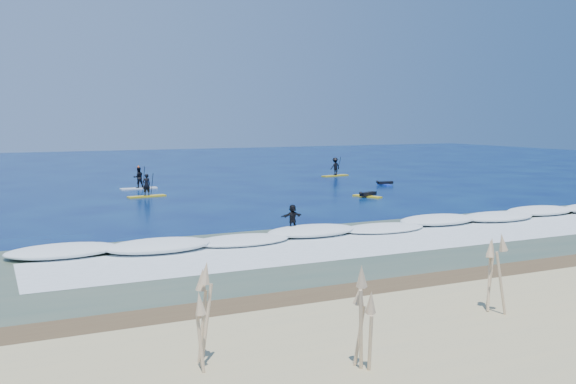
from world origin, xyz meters
name	(u,v)px	position (x,y,z in m)	size (l,w,h in m)	color
ground	(284,207)	(0.00, 0.00, 0.00)	(160.00, 160.00, 0.00)	#030C42
wet_sand_strip	(533,281)	(0.00, -21.50, 0.00)	(90.00, 5.00, 0.08)	#4F3A25
shallow_water	(410,245)	(0.00, -14.00, 0.01)	(90.00, 13.00, 0.01)	#3B5140
breaking_wave	(364,231)	(0.00, -10.00, 0.00)	(40.00, 6.00, 0.30)	white
whitewater	(397,241)	(0.00, -13.00, 0.00)	(34.00, 5.00, 0.02)	silver
sup_paddler_left	(147,189)	(-6.99, 9.42, 0.63)	(2.93, 1.09, 2.01)	gold
sup_paddler_center	(139,180)	(-6.36, 15.05, 0.79)	(3.04, 0.89, 2.11)	white
sup_paddler_right	(335,168)	(14.30, 18.38, 0.85)	(3.20, 1.51, 2.18)	gold
prone_paddler_near	(367,195)	(7.97, 2.29, 0.17)	(1.81, 2.40, 0.49)	yellow
prone_paddler_far	(385,183)	(13.94, 8.91, 0.14)	(1.59, 2.05, 0.42)	blue
wave_surfer	(292,219)	(-3.83, -9.26, 0.79)	(1.97, 0.73, 1.39)	white
marker_buoy	(138,169)	(-2.58, 32.59, 0.31)	(0.30, 0.30, 0.72)	#ED5715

